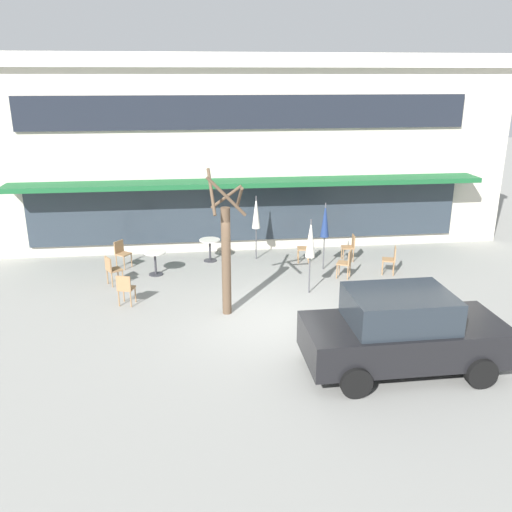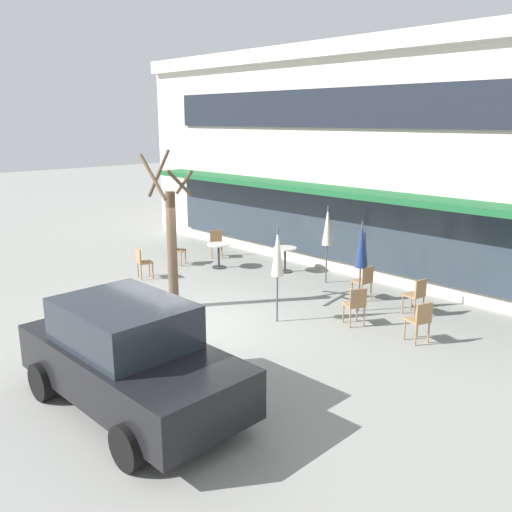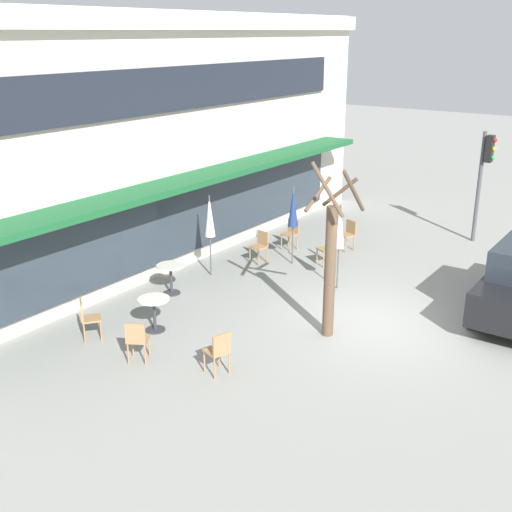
{
  "view_description": "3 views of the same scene",
  "coord_description": "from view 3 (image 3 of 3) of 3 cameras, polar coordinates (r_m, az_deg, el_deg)",
  "views": [
    {
      "loc": [
        -1.96,
        -12.51,
        5.98
      ],
      "look_at": [
        -0.11,
        2.78,
        0.83
      ],
      "focal_mm": 38.0,
      "sensor_mm": 36.0,
      "label": 1
    },
    {
      "loc": [
        9.38,
        -6.74,
        4.51
      ],
      "look_at": [
        -0.38,
        2.71,
        1.07
      ],
      "focal_mm": 38.0,
      "sensor_mm": 36.0,
      "label": 2
    },
    {
      "loc": [
        -12.22,
        -5.42,
        6.21
      ],
      "look_at": [
        -0.71,
        2.84,
        1.22
      ],
      "focal_mm": 45.0,
      "sensor_mm": 36.0,
      "label": 3
    }
  ],
  "objects": [
    {
      "name": "ground_plane",
      "position": [
        14.74,
        10.69,
        -5.89
      ],
      "size": [
        80.0,
        80.0,
        0.0
      ],
      "primitive_type": "plane",
      "color": "gray"
    },
    {
      "name": "building_facade",
      "position": [
        19.85,
        -15.99,
        10.38
      ],
      "size": [
        18.81,
        9.1,
        6.7
      ],
      "color": "beige",
      "rests_on": "ground"
    },
    {
      "name": "cafe_table_near_wall",
      "position": [
        16.01,
        -7.58,
        -1.62
      ],
      "size": [
        0.7,
        0.7,
        0.76
      ],
      "color": "#333338",
      "rests_on": "ground"
    },
    {
      "name": "cafe_table_streetside",
      "position": [
        14.11,
        -9.04,
        -4.66
      ],
      "size": [
        0.7,
        0.7,
        0.76
      ],
      "color": "#333338",
      "rests_on": "ground"
    },
    {
      "name": "patio_umbrella_green_folded",
      "position": [
        17.64,
        3.33,
        4.31
      ],
      "size": [
        0.28,
        0.28,
        2.2
      ],
      "color": "#4C4C51",
      "rests_on": "ground"
    },
    {
      "name": "patio_umbrella_cream_folded",
      "position": [
        16.78,
        -4.14,
        3.5
      ],
      "size": [
        0.28,
        0.28,
        2.2
      ],
      "color": "#4C4C51",
      "rests_on": "ground"
    },
    {
      "name": "patio_umbrella_corner_open",
      "position": [
        15.98,
        7.44,
        2.56
      ],
      "size": [
        0.28,
        0.28,
        2.2
      ],
      "color": "#4C4C51",
      "rests_on": "ground"
    },
    {
      "name": "cafe_chair_0",
      "position": [
        18.06,
        0.39,
        1.04
      ],
      "size": [
        0.45,
        0.45,
        0.89
      ],
      "color": "#9E754C",
      "rests_on": "ground"
    },
    {
      "name": "cafe_chair_1",
      "position": [
        17.97,
        6.43,
        0.83
      ],
      "size": [
        0.54,
        0.54,
        0.89
      ],
      "color": "#9E754C",
      "rests_on": "ground"
    },
    {
      "name": "cafe_chair_2",
      "position": [
        12.24,
        -3.33,
        -8.32
      ],
      "size": [
        0.49,
        0.49,
        0.89
      ],
      "color": "#9E754C",
      "rests_on": "ground"
    },
    {
      "name": "cafe_chair_3",
      "position": [
        19.3,
        8.21,
        2.06
      ],
      "size": [
        0.51,
        0.51,
        0.89
      ],
      "color": "#9E754C",
      "rests_on": "ground"
    },
    {
      "name": "cafe_chair_4",
      "position": [
        19.22,
        3.14,
        2.17
      ],
      "size": [
        0.44,
        0.44,
        0.89
      ],
      "color": "#9E754C",
      "rests_on": "ground"
    },
    {
      "name": "cafe_chair_5",
      "position": [
        12.86,
        -10.54,
        -7.2
      ],
      "size": [
        0.55,
        0.55,
        0.89
      ],
      "color": "#9E754C",
      "rests_on": "ground"
    },
    {
      "name": "cafe_chair_6",
      "position": [
        14.01,
        -14.77,
        -5.23
      ],
      "size": [
        0.56,
        0.56,
        0.89
      ],
      "color": "#9E754C",
      "rests_on": "ground"
    },
    {
      "name": "street_tree",
      "position": [
        13.4,
        6.65,
        -0.46
      ],
      "size": [
        0.97,
        0.98,
        3.82
      ],
      "color": "brown",
      "rests_on": "ground"
    },
    {
      "name": "traffic_light_pole",
      "position": [
        20.62,
        19.63,
        7.33
      ],
      "size": [
        0.26,
        0.44,
        3.4
      ],
      "color": "#47474C",
      "rests_on": "ground"
    }
  ]
}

